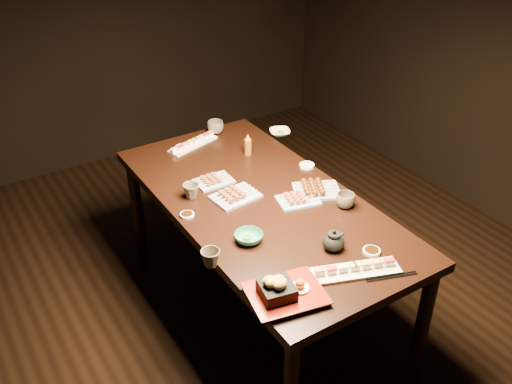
% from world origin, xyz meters
% --- Properties ---
extents(ground, '(5.00, 5.00, 0.00)m').
position_xyz_m(ground, '(0.00, 0.00, 0.00)').
color(ground, black).
rests_on(ground, ground).
extents(dining_table, '(1.28, 1.96, 0.75)m').
position_xyz_m(dining_table, '(0.06, 0.25, 0.38)').
color(dining_table, black).
rests_on(dining_table, ground).
extents(sushi_platter_near, '(0.42, 0.24, 0.05)m').
position_xyz_m(sushi_platter_near, '(0.08, -0.46, 0.77)').
color(sushi_platter_near, white).
rests_on(sushi_platter_near, dining_table).
extents(sushi_platter_far, '(0.35, 0.18, 0.04)m').
position_xyz_m(sushi_platter_far, '(0.04, 0.99, 0.77)').
color(sushi_platter_far, white).
rests_on(sushi_platter_far, dining_table).
extents(yakitori_plate_center, '(0.25, 0.19, 0.06)m').
position_xyz_m(yakitori_plate_center, '(-0.05, 0.33, 0.78)').
color(yakitori_plate_center, '#828EB6').
rests_on(yakitori_plate_center, dining_table).
extents(yakitori_plate_right, '(0.24, 0.19, 0.05)m').
position_xyz_m(yakitori_plate_right, '(0.21, 0.13, 0.78)').
color(yakitori_plate_right, '#828EB6').
rests_on(yakitori_plate_right, dining_table).
extents(yakitori_plate_left, '(0.20, 0.15, 0.05)m').
position_xyz_m(yakitori_plate_left, '(-0.07, 0.53, 0.78)').
color(yakitori_plate_left, '#828EB6').
rests_on(yakitori_plate_left, dining_table).
extents(tsukune_plate, '(0.29, 0.26, 0.06)m').
position_xyz_m(tsukune_plate, '(0.35, 0.15, 0.78)').
color(tsukune_plate, '#828EB6').
rests_on(tsukune_plate, dining_table).
extents(edamame_bowl_green, '(0.18, 0.18, 0.04)m').
position_xyz_m(edamame_bowl_green, '(-0.19, -0.02, 0.77)').
color(edamame_bowl_green, '#2B8361').
rests_on(edamame_bowl_green, dining_table).
extents(edamame_bowl_cream, '(0.17, 0.17, 0.03)m').
position_xyz_m(edamame_bowl_cream, '(0.57, 0.83, 0.77)').
color(edamame_bowl_cream, '#FEF3D0').
rests_on(edamame_bowl_cream, dining_table).
extents(tempura_tray, '(0.35, 0.30, 0.11)m').
position_xyz_m(tempura_tray, '(-0.26, -0.43, 0.81)').
color(tempura_tray, black).
rests_on(tempura_tray, dining_table).
extents(teacup_near_left, '(0.11, 0.11, 0.08)m').
position_xyz_m(teacup_near_left, '(-0.42, -0.09, 0.79)').
color(teacup_near_left, '#4B4339').
rests_on(teacup_near_left, dining_table).
extents(teacup_mid_right, '(0.12, 0.12, 0.08)m').
position_xyz_m(teacup_mid_right, '(0.38, -0.04, 0.79)').
color(teacup_mid_right, '#4B4339').
rests_on(teacup_mid_right, dining_table).
extents(teacup_far_left, '(0.09, 0.09, 0.08)m').
position_xyz_m(teacup_far_left, '(-0.24, 0.46, 0.79)').
color(teacup_far_left, '#4B4339').
rests_on(teacup_far_left, dining_table).
extents(teacup_far_right, '(0.12, 0.12, 0.08)m').
position_xyz_m(teacup_far_right, '(0.24, 1.06, 0.79)').
color(teacup_far_right, '#4B4339').
rests_on(teacup_far_right, dining_table).
extents(teapot, '(0.14, 0.14, 0.10)m').
position_xyz_m(teapot, '(0.11, -0.28, 0.80)').
color(teapot, black).
rests_on(teapot, dining_table).
extents(condiment_bottle, '(0.05, 0.05, 0.13)m').
position_xyz_m(condiment_bottle, '(0.26, 0.71, 0.82)').
color(condiment_bottle, brown).
rests_on(condiment_bottle, dining_table).
extents(sauce_dish_west, '(0.10, 0.10, 0.01)m').
position_xyz_m(sauce_dish_west, '(-0.34, 0.32, 0.76)').
color(sauce_dish_west, white).
rests_on(sauce_dish_west, dining_table).
extents(sauce_dish_east, '(0.10, 0.10, 0.02)m').
position_xyz_m(sauce_dish_east, '(0.47, 0.40, 0.76)').
color(sauce_dish_east, white).
rests_on(sauce_dish_east, dining_table).
extents(sauce_dish_se, '(0.09, 0.09, 0.01)m').
position_xyz_m(sauce_dish_se, '(0.24, -0.40, 0.76)').
color(sauce_dish_se, white).
rests_on(sauce_dish_se, dining_table).
extents(sauce_dish_nw, '(0.12, 0.12, 0.02)m').
position_xyz_m(sauce_dish_nw, '(-0.04, 0.98, 0.76)').
color(sauce_dish_nw, white).
rests_on(sauce_dish_nw, dining_table).
extents(chopsticks_near, '(0.20, 0.15, 0.01)m').
position_xyz_m(chopsticks_near, '(-0.14, -0.43, 0.75)').
color(chopsticks_near, black).
rests_on(chopsticks_near, dining_table).
extents(chopsticks_se, '(0.23, 0.10, 0.01)m').
position_xyz_m(chopsticks_se, '(0.20, -0.57, 0.75)').
color(chopsticks_se, black).
rests_on(chopsticks_se, dining_table).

